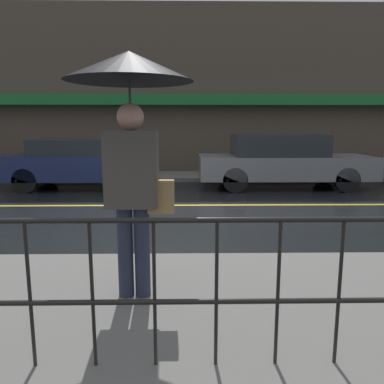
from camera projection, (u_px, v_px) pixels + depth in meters
The scene contains 9 objects.
ground_plane at pixel (167, 205), 8.15m from camera, with size 80.00×80.00×0.00m, color black.
sidewalk_near at pixel (143, 304), 3.47m from camera, with size 28.00×2.47×0.12m.
sidewalk_far at pixel (174, 176), 12.56m from camera, with size 28.00×1.97×0.12m.
lane_marking at pixel (167, 205), 8.15m from camera, with size 25.20×0.12×0.01m.
building_storefront at pixel (174, 92), 13.17m from camera, with size 28.00×0.85×5.87m.
railing_foreground at pixel (123, 274), 2.39m from camera, with size 12.00×0.04×1.01m.
pedestrian at pixel (131, 106), 3.23m from camera, with size 1.11×1.11×2.20m.
car_navy at pixel (81, 163), 10.37m from camera, with size 4.12×1.73×1.36m.
car_grey at pixel (282, 161), 10.46m from camera, with size 4.73×1.78×1.48m.
Camera 1 is at (0.40, -7.99, 1.69)m, focal length 35.00 mm.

